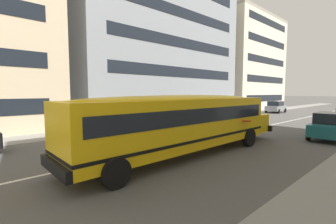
{
  "coord_description": "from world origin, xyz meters",
  "views": [
    {
      "loc": [
        -11.29,
        -8.7,
        2.87
      ],
      "look_at": [
        -4.03,
        -0.76,
        1.96
      ],
      "focal_mm": 24.52,
      "sensor_mm": 36.0,
      "label": 1
    }
  ],
  "objects_px": {
    "parked_car_white_beside_sign": "(245,110)",
    "school_bus": "(184,120)",
    "parked_car_dark_blue_far_corner": "(205,114)",
    "parked_car_grey_by_hydrant": "(276,107)",
    "parked_car_teal_mid_block": "(331,126)"
  },
  "relations": [
    {
      "from": "parked_car_grey_by_hydrant",
      "to": "school_bus",
      "type": "bearing_deg",
      "value": -169.05
    },
    {
      "from": "parked_car_grey_by_hydrant",
      "to": "parked_car_white_beside_sign",
      "type": "xyz_separation_m",
      "value": [
        -8.14,
        0.2,
        0.0
      ]
    },
    {
      "from": "school_bus",
      "to": "parked_car_teal_mid_block",
      "type": "xyz_separation_m",
      "value": [
        9.18,
        -3.66,
        -0.8
      ]
    },
    {
      "from": "parked_car_dark_blue_far_corner",
      "to": "parked_car_grey_by_hydrant",
      "type": "bearing_deg",
      "value": 0.16
    },
    {
      "from": "parked_car_teal_mid_block",
      "to": "parked_car_white_beside_sign",
      "type": "bearing_deg",
      "value": -131.52
    },
    {
      "from": "parked_car_white_beside_sign",
      "to": "parked_car_teal_mid_block",
      "type": "relative_size",
      "value": 1.0
    },
    {
      "from": "parked_car_teal_mid_block",
      "to": "parked_car_dark_blue_far_corner",
      "type": "bearing_deg",
      "value": -95.89
    },
    {
      "from": "parked_car_dark_blue_far_corner",
      "to": "parked_car_white_beside_sign",
      "type": "relative_size",
      "value": 0.99
    },
    {
      "from": "parked_car_dark_blue_far_corner",
      "to": "parked_car_white_beside_sign",
      "type": "xyz_separation_m",
      "value": [
        7.87,
        0.12,
        0.0
      ]
    },
    {
      "from": "parked_car_grey_by_hydrant",
      "to": "parked_car_white_beside_sign",
      "type": "distance_m",
      "value": 8.14
    },
    {
      "from": "school_bus",
      "to": "parked_car_dark_blue_far_corner",
      "type": "height_order",
      "value": "school_bus"
    },
    {
      "from": "parked_car_dark_blue_far_corner",
      "to": "school_bus",
      "type": "bearing_deg",
      "value": -145.63
    },
    {
      "from": "parked_car_dark_blue_far_corner",
      "to": "parked_car_teal_mid_block",
      "type": "height_order",
      "value": "same"
    },
    {
      "from": "parked_car_white_beside_sign",
      "to": "school_bus",
      "type": "bearing_deg",
      "value": -161.37
    },
    {
      "from": "parked_car_white_beside_sign",
      "to": "parked_car_teal_mid_block",
      "type": "bearing_deg",
      "value": -131.62
    }
  ]
}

